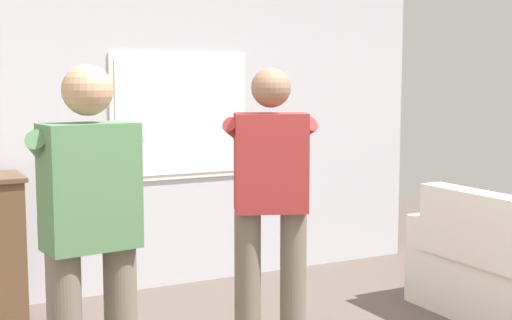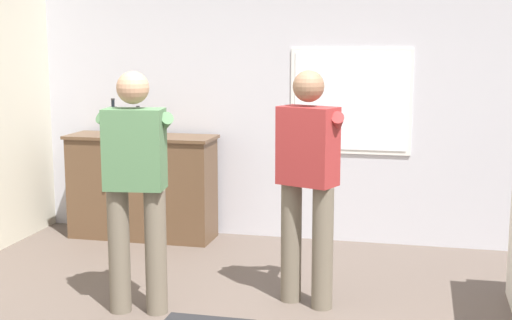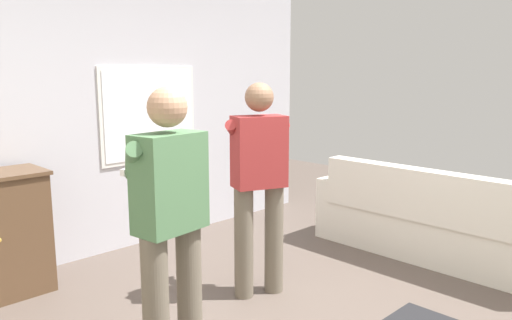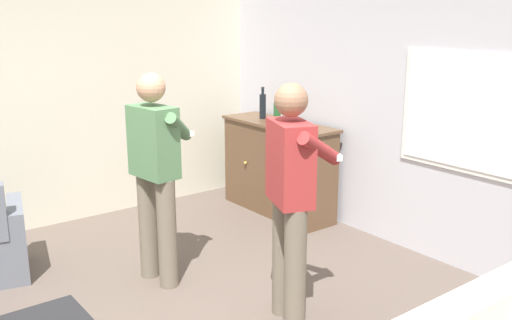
% 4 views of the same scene
% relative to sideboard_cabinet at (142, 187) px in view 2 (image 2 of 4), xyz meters
% --- Properties ---
extents(wall_back_with_window, '(5.20, 0.15, 2.80)m').
position_rel_sideboard_cabinet_xyz_m(wall_back_with_window, '(1.51, 0.36, 0.90)').
color(wall_back_with_window, silver).
rests_on(wall_back_with_window, ground).
extents(sideboard_cabinet, '(1.42, 0.49, 0.99)m').
position_rel_sideboard_cabinet_xyz_m(sideboard_cabinet, '(0.00, 0.00, 0.00)').
color(sideboard_cabinet, brown).
rests_on(sideboard_cabinet, ground).
extents(bottle_wine_green, '(0.08, 0.08, 0.28)m').
position_rel_sideboard_cabinet_xyz_m(bottle_wine_green, '(-0.02, -0.00, 0.61)').
color(bottle_wine_green, '#1E4C23').
rests_on(bottle_wine_green, sideboard_cabinet).
extents(bottle_liquor_amber, '(0.07, 0.07, 0.35)m').
position_rel_sideboard_cabinet_xyz_m(bottle_liquor_amber, '(-0.28, 0.00, 0.64)').
color(bottle_liquor_amber, black).
rests_on(bottle_liquor_amber, sideboard_cabinet).
extents(person_standing_left, '(0.55, 0.50, 1.68)m').
position_rel_sideboard_cabinet_xyz_m(person_standing_left, '(0.70, -1.82, 0.44)').
color(person_standing_left, '#6B6051').
rests_on(person_standing_left, ground).
extents(person_standing_right, '(0.52, 0.52, 1.68)m').
position_rel_sideboard_cabinet_xyz_m(person_standing_right, '(1.82, -1.40, 0.44)').
color(person_standing_right, '#6B6051').
rests_on(person_standing_right, ground).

